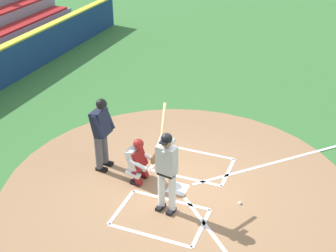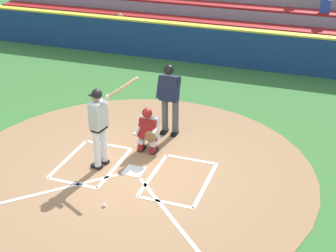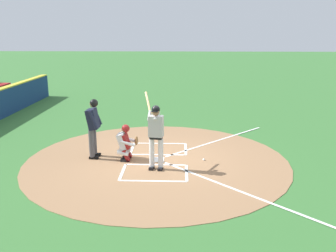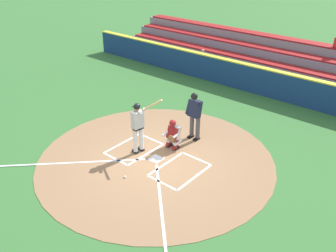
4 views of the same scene
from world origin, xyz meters
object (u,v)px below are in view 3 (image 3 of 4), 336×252
object	(u,v)px
batter	(156,132)
plate_umpire	(93,124)
catcher	(126,142)
baseball	(204,160)

from	to	relation	value
batter	plate_umpire	distance (m)	2.18
plate_umpire	catcher	bearing A→B (deg)	80.47
catcher	plate_umpire	size ratio (longest dim) A/B	0.61
catcher	plate_umpire	bearing A→B (deg)	-99.53
batter	plate_umpire	xyz separation A→B (m)	(-0.91, -1.98, -0.02)
baseball	batter	bearing A→B (deg)	-62.54
plate_umpire	baseball	distance (m)	3.56
batter	baseball	distance (m)	1.92
batter	plate_umpire	bearing A→B (deg)	-114.60
batter	baseball	size ratio (longest dim) A/B	28.76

